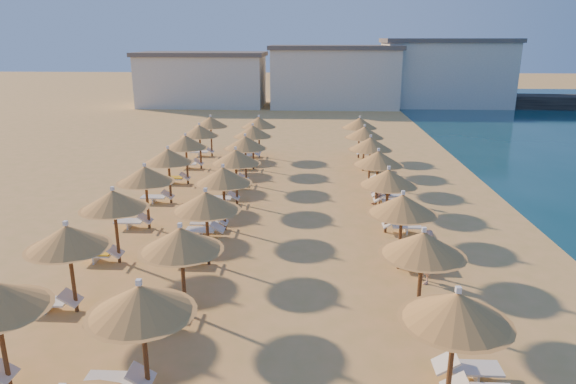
# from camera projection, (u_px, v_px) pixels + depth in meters

# --- Properties ---
(ground) EXTENTS (220.00, 220.00, 0.00)m
(ground) POSITION_uv_depth(u_px,v_px,m) (313.00, 253.00, 20.23)
(ground) COLOR tan
(ground) RESTS_ON ground
(jetty) EXTENTS (30.22, 6.39, 1.50)m
(jetty) POSITION_uv_depth(u_px,v_px,m) (553.00, 102.00, 61.90)
(jetty) COLOR black
(jetty) RESTS_ON ground
(hotel_blocks) EXTENTS (45.52, 10.17, 8.10)m
(hotel_blocks) POSITION_uv_depth(u_px,v_px,m) (336.00, 76.00, 63.02)
(hotel_blocks) COLOR silver
(hotel_blocks) RESTS_ON ground
(parasol_row_east) EXTENTS (2.53, 35.29, 2.98)m
(parasol_row_east) POSITION_uv_depth(u_px,v_px,m) (395.00, 191.00, 19.94)
(parasol_row_east) COLOR brown
(parasol_row_east) RESTS_ON ground
(parasol_row_west) EXTENTS (2.53, 35.29, 2.98)m
(parasol_row_west) POSITION_uv_depth(u_px,v_px,m) (215.00, 188.00, 20.28)
(parasol_row_west) COLOR brown
(parasol_row_west) RESTS_ON ground
(parasol_row_inland) EXTENTS (2.53, 28.01, 2.98)m
(parasol_row_inland) POSITION_uv_depth(u_px,v_px,m) (158.00, 165.00, 23.93)
(parasol_row_inland) COLOR brown
(parasol_row_inland) RESTS_ON ground
(loungers) EXTENTS (13.49, 33.40, 0.66)m
(loungers) POSITION_uv_depth(u_px,v_px,m) (264.00, 233.00, 21.36)
(loungers) COLOR silver
(loungers) RESTS_ON ground
(beachgoer_b) EXTENTS (0.93, 0.97, 1.58)m
(beachgoer_b) POSITION_uv_depth(u_px,v_px,m) (377.00, 191.00, 25.67)
(beachgoer_b) COLOR tan
(beachgoer_b) RESTS_ON ground
(beachgoer_a) EXTENTS (0.69, 0.82, 1.91)m
(beachgoer_a) POSITION_uv_depth(u_px,v_px,m) (426.00, 257.00, 17.56)
(beachgoer_a) COLOR tan
(beachgoer_a) RESTS_ON ground
(beachgoer_c) EXTENTS (0.98, 0.85, 1.59)m
(beachgoer_c) POSITION_uv_depth(u_px,v_px,m) (388.00, 187.00, 26.38)
(beachgoer_c) COLOR tan
(beachgoer_c) RESTS_ON ground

